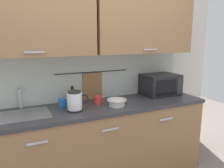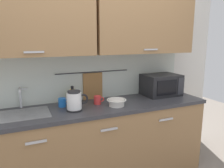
{
  "view_description": "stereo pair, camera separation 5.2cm",
  "coord_description": "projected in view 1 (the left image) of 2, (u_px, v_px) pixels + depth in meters",
  "views": [
    {
      "loc": [
        -0.83,
        -1.86,
        1.62
      ],
      "look_at": [
        0.18,
        0.33,
        1.12
      ],
      "focal_mm": 34.97,
      "sensor_mm": 36.0,
      "label": 1
    },
    {
      "loc": [
        -0.78,
        -1.88,
        1.62
      ],
      "look_at": [
        0.18,
        0.33,
        1.12
      ],
      "focal_mm": 34.97,
      "sensor_mm": 36.0,
      "label": 2
    }
  ],
  "objects": [
    {
      "name": "mug_by_kettle",
      "position": [
        98.0,
        100.0,
        2.44
      ],
      "size": [
        0.12,
        0.08,
        0.09
      ],
      "color": "red",
      "rests_on": "counter_unit"
    },
    {
      "name": "back_wall_assembly",
      "position": [
        90.0,
        47.0,
        2.48
      ],
      "size": [
        3.7,
        0.41,
        2.5
      ],
      "color": "silver",
      "rests_on": "ground"
    },
    {
      "name": "mug_near_sink",
      "position": [
        62.0,
        103.0,
        2.34
      ],
      "size": [
        0.12,
        0.08,
        0.09
      ],
      "color": "blue",
      "rests_on": "counter_unit"
    },
    {
      "name": "dish_soap_bottle",
      "position": [
        72.0,
        96.0,
        2.47
      ],
      "size": [
        0.06,
        0.06,
        0.2
      ],
      "color": "yellow",
      "rests_on": "counter_unit"
    },
    {
      "name": "counter_unit",
      "position": [
        98.0,
        143.0,
        2.49
      ],
      "size": [
        2.53,
        0.64,
        0.9
      ],
      "color": "#997047",
      "rests_on": "ground"
    },
    {
      "name": "electric_kettle",
      "position": [
        75.0,
        101.0,
        2.2
      ],
      "size": [
        0.23,
        0.16,
        0.21
      ],
      "color": "black",
      "rests_on": "counter_unit"
    },
    {
      "name": "mixing_bowl",
      "position": [
        117.0,
        102.0,
        2.38
      ],
      "size": [
        0.21,
        0.21,
        0.08
      ],
      "color": "silver",
      "rests_on": "counter_unit"
    },
    {
      "name": "sink_faucet",
      "position": [
        20.0,
        96.0,
        2.26
      ],
      "size": [
        0.09,
        0.17,
        0.22
      ],
      "color": "#B2B5BA",
      "rests_on": "counter_unit"
    },
    {
      "name": "microwave",
      "position": [
        160.0,
        85.0,
        2.84
      ],
      "size": [
        0.46,
        0.35,
        0.27
      ],
      "color": "black",
      "rests_on": "counter_unit"
    }
  ]
}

